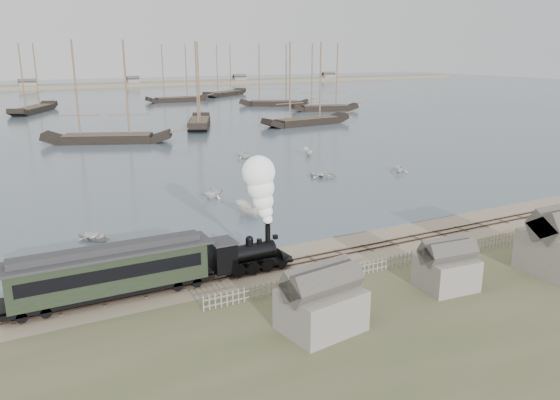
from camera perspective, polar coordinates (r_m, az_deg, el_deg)
name	(u,v)px	position (r m, az deg, el deg)	size (l,w,h in m)	color
ground	(337,245)	(52.21, 6.02, -4.71)	(600.00, 600.00, 0.00)	tan
harbor_water	(75,101)	(213.09, -20.64, 9.61)	(600.00, 336.00, 0.06)	#445462
rail_track	(350,251)	(50.66, 7.28, -5.35)	(120.00, 1.80, 0.16)	#36261D
picket_fence_west	(318,286)	(43.48, 3.99, -8.91)	(19.00, 0.10, 1.20)	slate
picket_fence_east	(494,248)	(54.96, 21.43, -4.69)	(15.00, 0.10, 1.20)	slate
shed_left	(321,329)	(37.26, 4.27, -13.31)	(5.00, 4.00, 4.10)	slate
shed_mid	(445,288)	(44.85, 16.84, -8.79)	(4.00, 3.50, 3.60)	slate
shed_right	(560,271)	(51.71, 27.22, -6.62)	(6.00, 5.00, 5.10)	slate
far_spit	(51,88)	(292.39, -22.84, 10.70)	(500.00, 20.00, 1.80)	gray
locomotive	(260,221)	(44.85, -2.14, -2.22)	(7.49, 2.80, 9.34)	black
passenger_coach	(110,271)	(42.04, -17.32, -7.06)	(15.15, 2.92, 3.68)	black
beached_dinghy	(201,267)	(46.34, -8.30, -6.91)	(3.99, 2.85, 0.83)	white
rowboat_0	(95,237)	(55.98, -18.75, -3.64)	(3.35, 2.39, 0.69)	white
rowboat_1	(213,192)	(68.33, -7.03, 0.84)	(2.98, 2.58, 1.57)	white
rowboat_2	(248,209)	(60.60, -3.36, -0.97)	(3.98, 1.50, 1.54)	white
rowboat_3	(324,175)	(79.08, 4.60, 2.62)	(3.83, 2.74, 0.79)	white
rowboat_4	(400,167)	(84.38, 12.41, 3.40)	(3.09, 2.67, 1.63)	white
rowboat_5	(308,152)	(95.76, 2.96, 5.04)	(3.37, 1.27, 1.30)	white
rowboat_7	(243,154)	(93.40, -3.84, 4.82)	(2.83, 2.44, 1.49)	white
schooner_2	(104,92)	(113.46, -17.92, 10.71)	(24.83, 5.73, 20.00)	black
schooner_3	(198,85)	(132.76, -8.58, 11.84)	(22.64, 5.23, 20.00)	black
schooner_4	(307,84)	(135.23, 2.83, 12.05)	(23.89, 5.51, 20.00)	black
schooner_5	(274,75)	(182.68, -0.63, 12.93)	(22.87, 5.28, 20.00)	black
schooner_7	(30,78)	(178.81, -24.64, 11.52)	(25.08, 5.79, 20.00)	black
schooner_8	(176,73)	(200.27, -10.83, 12.88)	(21.97, 5.07, 20.00)	black
schooner_9	(225,70)	(225.14, -5.81, 13.32)	(25.62, 5.91, 20.00)	black
schooner_10	(326,77)	(167.76, 4.80, 12.66)	(20.19, 4.66, 20.00)	black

